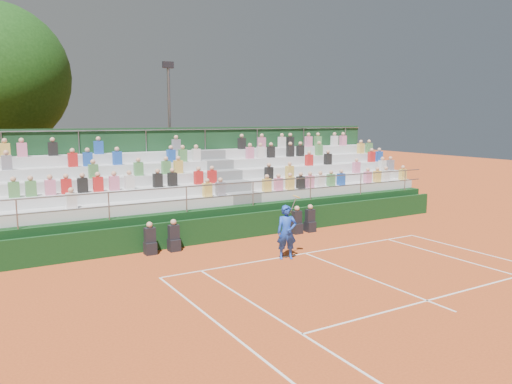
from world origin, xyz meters
TOP-DOWN VIEW (x-y plane):
  - ground at (0.00, 0.00)m, footprint 90.00×90.00m
  - courtside_wall at (0.00, 3.20)m, footprint 20.00×0.15m
  - line_officials at (-1.25, 2.75)m, footprint 7.50×0.40m
  - grandstand at (0.01, 6.44)m, footprint 20.00×5.20m
  - tennis_player at (-0.96, -0.21)m, footprint 0.93×0.68m
  - floodlight_mast at (-0.24, 12.65)m, footprint 0.60×0.25m

SIDE VIEW (x-z plane):
  - ground at x=0.00m, z-range 0.00..0.00m
  - line_officials at x=-1.25m, z-range -0.12..1.07m
  - courtside_wall at x=0.00m, z-range 0.00..1.00m
  - tennis_player at x=-0.96m, z-range -0.17..2.05m
  - grandstand at x=0.01m, z-range -1.12..3.28m
  - floodlight_mast at x=-0.24m, z-range 0.67..8.60m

